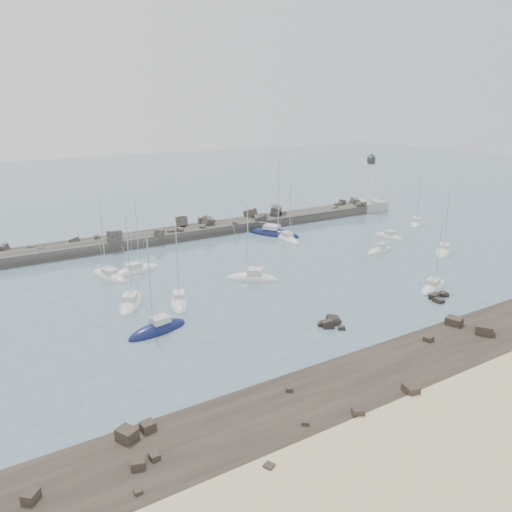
% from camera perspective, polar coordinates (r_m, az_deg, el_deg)
% --- Properties ---
extents(ground, '(400.00, 400.00, 0.00)m').
position_cam_1_polar(ground, '(70.41, 6.40, -4.44)').
color(ground, slate).
rests_on(ground, ground).
extents(rock_shelf, '(140.00, 12.00, 1.95)m').
position_cam_1_polar(rock_shelf, '(56.48, 20.49, -11.24)').
color(rock_shelf, black).
rests_on(rock_shelf, ground).
extents(rock_cluster_near, '(3.72, 4.06, 1.65)m').
position_cam_1_polar(rock_cluster_near, '(61.96, 8.67, -7.61)').
color(rock_cluster_near, black).
rests_on(rock_cluster_near, ground).
extents(rock_cluster_far, '(3.89, 2.62, 1.37)m').
position_cam_1_polar(rock_cluster_far, '(73.17, 20.16, -4.52)').
color(rock_cluster_far, black).
rests_on(rock_cluster_far, ground).
extents(breakwater, '(115.00, 7.69, 5.72)m').
position_cam_1_polar(breakwater, '(98.52, -10.94, 1.90)').
color(breakwater, '#32302C').
rests_on(breakwater, ground).
extents(lighthouse, '(7.00, 7.00, 14.60)m').
position_cam_1_polar(lighthouse, '(127.21, 12.76, 6.52)').
color(lighthouse, '#9A9A95').
rests_on(lighthouse, ground).
extents(sailboat_1, '(4.78, 8.57, 12.88)m').
position_cam_1_polar(sailboat_1, '(80.11, -16.48, -2.25)').
color(sailboat_1, silver).
rests_on(sailboat_1, ground).
extents(sailboat_2, '(8.06, 3.94, 12.51)m').
position_cam_1_polar(sailboat_2, '(60.43, -11.16, -8.32)').
color(sailboat_2, '#101745').
rests_on(sailboat_2, ground).
extents(sailboat_3, '(6.41, 8.55, 13.22)m').
position_cam_1_polar(sailboat_3, '(68.93, -14.08, -5.25)').
color(sailboat_3, silver).
rests_on(sailboat_3, ground).
extents(sailboat_4, '(8.75, 4.26, 13.20)m').
position_cam_1_polar(sailboat_4, '(81.46, -13.56, -1.68)').
color(sailboat_4, silver).
rests_on(sailboat_4, ground).
extents(sailboat_5, '(7.61, 6.77, 12.55)m').
position_cam_1_polar(sailboat_5, '(75.72, -0.45, -2.62)').
color(sailboat_5, silver).
rests_on(sailboat_5, ground).
extents(sailboat_6, '(3.46, 8.12, 12.52)m').
position_cam_1_polar(sailboat_6, '(97.22, 3.68, 1.87)').
color(sailboat_6, silver).
rests_on(sailboat_6, ground).
extents(sailboat_7, '(7.84, 4.73, 11.95)m').
position_cam_1_polar(sailboat_7, '(76.66, 19.60, -3.43)').
color(sailboat_7, silver).
rests_on(sailboat_7, ground).
extents(sailboat_8, '(8.50, 11.17, 17.20)m').
position_cam_1_polar(sailboat_8, '(101.22, 2.07, 2.52)').
color(sailboat_8, '#101745').
rests_on(sailboat_8, ground).
extents(sailboat_9, '(6.89, 3.15, 10.71)m').
position_cam_1_polar(sailboat_9, '(92.51, 13.95, 0.57)').
color(sailboat_9, silver).
rests_on(sailboat_9, ground).
extents(sailboat_10, '(2.78, 6.82, 10.64)m').
position_cam_1_polar(sailboat_10, '(102.48, 14.88, 2.12)').
color(sailboat_10, silver).
rests_on(sailboat_10, ground).
extents(sailboat_11, '(8.30, 6.71, 12.98)m').
position_cam_1_polar(sailboat_11, '(95.32, 20.61, 0.44)').
color(sailboat_11, silver).
rests_on(sailboat_11, ground).
extents(sailboat_12, '(7.50, 6.36, 12.13)m').
position_cam_1_polar(sailboat_12, '(115.14, 17.85, 3.51)').
color(sailboat_12, silver).
rests_on(sailboat_12, ground).
extents(sailboat_13, '(4.81, 7.64, 11.73)m').
position_cam_1_polar(sailboat_13, '(67.69, -8.76, -5.33)').
color(sailboat_13, silver).
rests_on(sailboat_13, ground).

